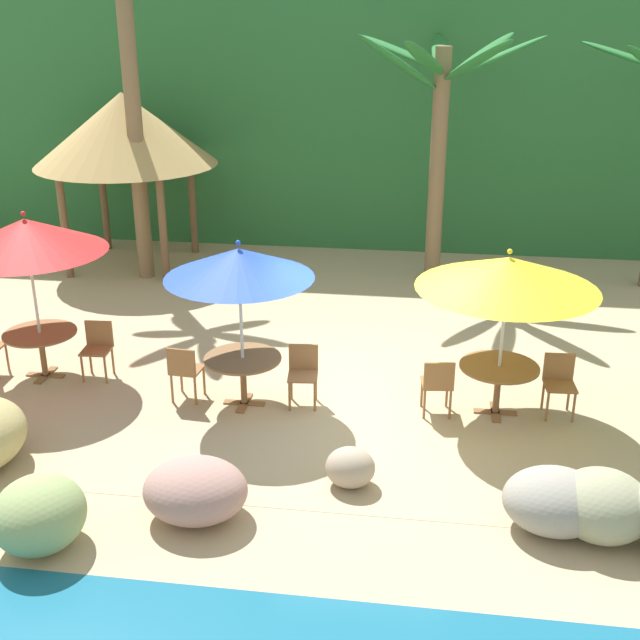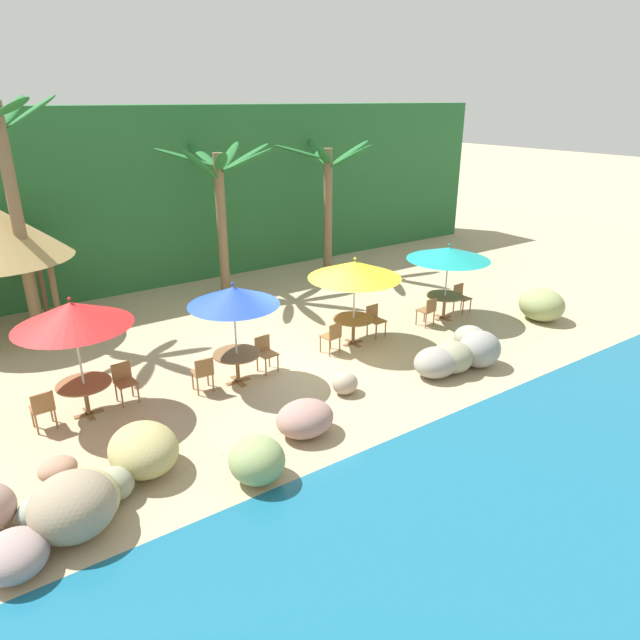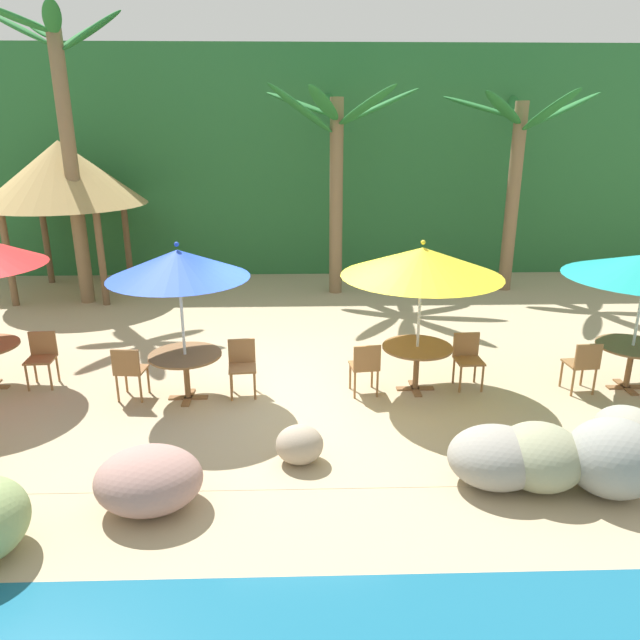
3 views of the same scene
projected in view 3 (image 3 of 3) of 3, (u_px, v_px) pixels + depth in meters
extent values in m
plane|color=tan|center=(305.00, 393.00, 9.38)|extent=(120.00, 120.00, 0.00)
cube|color=tan|center=(305.00, 393.00, 9.37)|extent=(18.00, 5.20, 0.01)
cube|color=#286633|center=(303.00, 162.00, 16.96)|extent=(28.00, 2.40, 6.00)
ellipsoid|color=gray|center=(540.00, 457.00, 6.87)|extent=(1.03, 0.98, 0.77)
ellipsoid|color=gray|center=(496.00, 457.00, 6.92)|extent=(1.14, 0.95, 0.71)
ellipsoid|color=#A57B72|center=(149.00, 480.00, 6.49)|extent=(1.18, 1.01, 0.69)
ellipsoid|color=#9B9685|center=(627.00, 432.00, 7.54)|extent=(0.84, 0.88, 0.64)
ellipsoid|color=tan|center=(300.00, 445.00, 7.39)|extent=(0.60, 0.53, 0.49)
ellipsoid|color=gray|center=(614.00, 458.00, 6.72)|extent=(1.08, 0.98, 0.91)
cylinder|color=olive|center=(50.00, 377.00, 9.40)|extent=(0.04, 0.04, 0.45)
cylinder|color=olive|center=(27.00, 378.00, 9.36)|extent=(0.04, 0.04, 0.45)
cylinder|color=olive|center=(58.00, 369.00, 9.73)|extent=(0.04, 0.04, 0.45)
cylinder|color=olive|center=(35.00, 369.00, 9.70)|extent=(0.04, 0.04, 0.45)
cube|color=olive|center=(40.00, 360.00, 9.47)|extent=(0.45, 0.45, 0.03)
cube|color=olive|center=(43.00, 344.00, 9.60)|extent=(0.42, 0.06, 0.42)
cylinder|color=silver|center=(183.00, 331.00, 8.84)|extent=(0.04, 0.04, 2.24)
cone|color=blue|center=(178.00, 264.00, 8.51)|extent=(2.06, 2.06, 0.41)
sphere|color=blue|center=(176.00, 244.00, 8.42)|extent=(0.07, 0.07, 0.07)
cube|color=brown|center=(188.00, 398.00, 9.18)|extent=(0.60, 0.12, 0.03)
cube|color=brown|center=(188.00, 398.00, 9.18)|extent=(0.12, 0.60, 0.03)
cylinder|color=brown|center=(187.00, 377.00, 9.07)|extent=(0.09, 0.09, 0.71)
cylinder|color=brown|center=(185.00, 355.00, 8.96)|extent=(1.10, 1.10, 0.03)
cylinder|color=olive|center=(255.00, 386.00, 9.08)|extent=(0.04, 0.04, 0.45)
cylinder|color=olive|center=(231.00, 388.00, 9.03)|extent=(0.04, 0.04, 0.45)
cylinder|color=olive|center=(254.00, 377.00, 9.41)|extent=(0.04, 0.04, 0.45)
cylinder|color=olive|center=(232.00, 378.00, 9.37)|extent=(0.04, 0.04, 0.45)
cube|color=olive|center=(242.00, 368.00, 9.15)|extent=(0.46, 0.46, 0.03)
cube|color=olive|center=(242.00, 352.00, 9.27)|extent=(0.42, 0.08, 0.42)
cylinder|color=olive|center=(126.00, 379.00, 9.34)|extent=(0.04, 0.04, 0.45)
cylinder|color=olive|center=(148.00, 380.00, 9.32)|extent=(0.04, 0.04, 0.45)
cylinder|color=olive|center=(118.00, 389.00, 9.00)|extent=(0.04, 0.04, 0.45)
cylinder|color=olive|center=(141.00, 389.00, 8.98)|extent=(0.04, 0.04, 0.45)
cube|color=olive|center=(132.00, 370.00, 9.08)|extent=(0.45, 0.45, 0.03)
cube|color=olive|center=(126.00, 363.00, 8.83)|extent=(0.42, 0.07, 0.42)
cylinder|color=silver|center=(419.00, 325.00, 9.16)|extent=(0.04, 0.04, 2.19)
cone|color=yellow|center=(422.00, 262.00, 8.84)|extent=(2.44, 2.44, 0.43)
sphere|color=yellow|center=(423.00, 242.00, 8.75)|extent=(0.07, 0.07, 0.07)
cube|color=brown|center=(415.00, 389.00, 9.50)|extent=(0.60, 0.12, 0.03)
cube|color=brown|center=(415.00, 389.00, 9.50)|extent=(0.12, 0.60, 0.03)
cylinder|color=brown|center=(416.00, 368.00, 9.39)|extent=(0.09, 0.09, 0.71)
cylinder|color=brown|center=(417.00, 347.00, 9.27)|extent=(1.10, 1.10, 0.03)
cylinder|color=olive|center=(482.00, 379.00, 9.34)|extent=(0.04, 0.04, 0.45)
cylinder|color=olive|center=(460.00, 380.00, 9.32)|extent=(0.04, 0.04, 0.45)
cylinder|color=olive|center=(475.00, 370.00, 9.68)|extent=(0.04, 0.04, 0.45)
cylinder|color=olive|center=(454.00, 371.00, 9.65)|extent=(0.04, 0.04, 0.45)
cube|color=olive|center=(469.00, 361.00, 9.42)|extent=(0.44, 0.44, 0.03)
cube|color=olive|center=(466.00, 345.00, 9.55)|extent=(0.42, 0.06, 0.42)
cylinder|color=olive|center=(350.00, 376.00, 9.45)|extent=(0.04, 0.04, 0.45)
cylinder|color=olive|center=(372.00, 375.00, 9.50)|extent=(0.04, 0.04, 0.45)
cylinder|color=olive|center=(355.00, 385.00, 9.12)|extent=(0.04, 0.04, 0.45)
cylinder|color=olive|center=(377.00, 384.00, 9.17)|extent=(0.04, 0.04, 0.45)
cube|color=olive|center=(364.00, 366.00, 9.23)|extent=(0.47, 0.47, 0.03)
cube|color=olive|center=(367.00, 359.00, 8.99)|extent=(0.42, 0.09, 0.42)
cylinder|color=silver|center=(636.00, 326.00, 9.22)|extent=(0.04, 0.04, 2.12)
cube|color=brown|center=(626.00, 387.00, 9.55)|extent=(0.60, 0.12, 0.03)
cube|color=brown|center=(626.00, 387.00, 9.55)|extent=(0.12, 0.60, 0.03)
cylinder|color=brown|center=(629.00, 367.00, 9.43)|extent=(0.09, 0.09, 0.71)
cylinder|color=brown|center=(633.00, 346.00, 9.32)|extent=(1.10, 1.10, 0.03)
cylinder|color=olive|center=(561.00, 374.00, 9.53)|extent=(0.04, 0.04, 0.45)
cylinder|color=olive|center=(582.00, 373.00, 9.57)|extent=(0.04, 0.04, 0.45)
cylinder|color=olive|center=(573.00, 383.00, 9.20)|extent=(0.04, 0.04, 0.45)
cylinder|color=olive|center=(594.00, 382.00, 9.24)|extent=(0.04, 0.04, 0.45)
cube|color=olive|center=(580.00, 364.00, 9.31)|extent=(0.46, 0.46, 0.03)
cube|color=olive|center=(588.00, 357.00, 9.06)|extent=(0.42, 0.07, 0.42)
cylinder|color=brown|center=(71.00, 169.00, 13.20)|extent=(0.32, 0.32, 6.17)
ellipsoid|color=#236B2D|center=(91.00, 30.00, 12.38)|extent=(1.39, 0.45, 0.89)
ellipsoid|color=#236B2D|center=(85.00, 33.00, 12.91)|extent=(1.09, 1.35, 0.84)
ellipsoid|color=#236B2D|center=(40.00, 29.00, 12.81)|extent=(1.23, 1.35, 0.65)
ellipsoid|color=#236B2D|center=(19.00, 28.00, 12.38)|extent=(1.46, 0.55, 0.78)
ellipsoid|color=#236B2D|center=(15.00, 18.00, 11.71)|extent=(1.26, 1.37, 0.51)
ellipsoid|color=#236B2D|center=(52.00, 17.00, 11.60)|extent=(0.87, 1.53, 0.53)
cylinder|color=brown|center=(336.00, 199.00, 14.26)|extent=(0.32, 0.32, 4.63)
ellipsoid|color=#236B2D|center=(379.00, 107.00, 13.67)|extent=(1.87, 0.46, 0.91)
ellipsoid|color=#236B2D|center=(365.00, 108.00, 14.26)|extent=(1.58, 1.53, 0.94)
ellipsoid|color=#236B2D|center=(332.00, 105.00, 14.51)|extent=(0.47, 1.94, 0.70)
ellipsoid|color=#236B2D|center=(300.00, 104.00, 14.04)|extent=(1.83, 1.31, 0.68)
ellipsoid|color=#236B2D|center=(301.00, 109.00, 13.07)|extent=(1.66, 1.28, 1.11)
ellipsoid|color=#236B2D|center=(324.00, 104.00, 12.69)|extent=(0.97, 1.91, 0.79)
ellipsoid|color=#236B2D|center=(366.00, 106.00, 12.86)|extent=(1.40, 1.70, 0.91)
cylinder|color=brown|center=(513.00, 199.00, 14.54)|extent=(0.32, 0.32, 4.55)
ellipsoid|color=#236B2D|center=(562.00, 111.00, 13.93)|extent=(1.80, 0.38, 0.92)
ellipsoid|color=#236B2D|center=(516.00, 111.00, 14.79)|extent=(0.72, 1.83, 0.91)
ellipsoid|color=#236B2D|center=(480.00, 107.00, 14.26)|extent=(1.84, 1.18, 0.63)
ellipsoid|color=#236B2D|center=(504.00, 108.00, 13.19)|extent=(1.52, 1.59, 0.80)
ellipsoid|color=#236B2D|center=(550.00, 110.00, 13.04)|extent=(0.91, 1.79, 0.97)
cylinder|color=brown|center=(46.00, 242.00, 15.53)|extent=(0.16, 0.16, 2.20)
cylinder|color=brown|center=(127.00, 241.00, 15.59)|extent=(0.16, 0.16, 2.20)
cylinder|color=brown|center=(9.00, 259.00, 13.53)|extent=(0.16, 0.16, 2.20)
cylinder|color=brown|center=(102.00, 259.00, 13.59)|extent=(0.16, 0.16, 2.20)
cone|color=tan|center=(62.00, 173.00, 13.98)|extent=(3.83, 3.83, 1.48)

